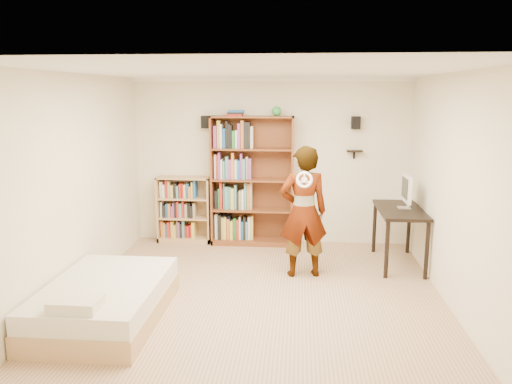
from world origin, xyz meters
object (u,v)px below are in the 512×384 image
(low_bookshelf, at_px, (184,209))
(computer_desk, at_px, (399,237))
(person, at_px, (303,212))
(tall_bookshelf, at_px, (252,181))
(daybed, at_px, (105,296))

(low_bookshelf, xyz_separation_m, computer_desk, (3.35, -0.87, -0.13))
(computer_desk, distance_m, person, 1.57)
(low_bookshelf, height_order, person, person)
(tall_bookshelf, distance_m, computer_desk, 2.45)
(low_bookshelf, height_order, daybed, low_bookshelf)
(person, bearing_deg, computer_desk, -169.13)
(low_bookshelf, height_order, computer_desk, low_bookshelf)
(tall_bookshelf, bearing_deg, low_bookshelf, 178.58)
(daybed, bearing_deg, low_bookshelf, 86.17)
(daybed, bearing_deg, person, 35.92)
(daybed, distance_m, person, 2.75)
(tall_bookshelf, height_order, computer_desk, tall_bookshelf)
(low_bookshelf, bearing_deg, daybed, -93.83)
(computer_desk, bearing_deg, person, -158.23)
(tall_bookshelf, relative_size, low_bookshelf, 1.91)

